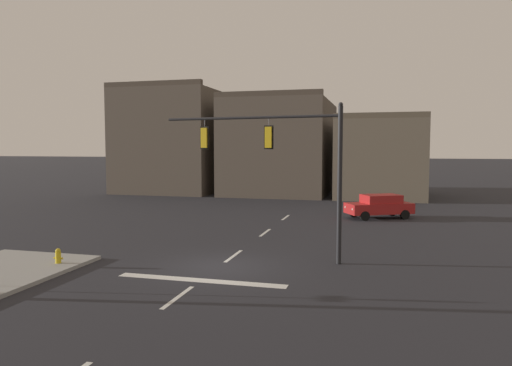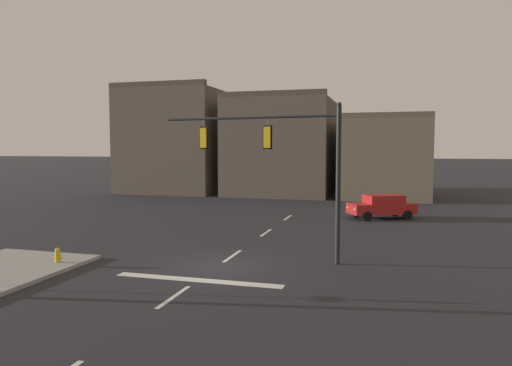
# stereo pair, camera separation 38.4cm
# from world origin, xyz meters

# --- Properties ---
(ground_plane) EXTENTS (400.00, 400.00, 0.00)m
(ground_plane) POSITION_xyz_m (0.00, 0.00, 0.00)
(ground_plane) COLOR #232328
(stop_bar_paint) EXTENTS (6.40, 0.50, 0.01)m
(stop_bar_paint) POSITION_xyz_m (0.00, -2.00, 0.00)
(stop_bar_paint) COLOR silver
(stop_bar_paint) RESTS_ON ground
(lane_centreline) EXTENTS (0.16, 26.40, 0.01)m
(lane_centreline) POSITION_xyz_m (0.00, 2.00, 0.00)
(lane_centreline) COLOR silver
(lane_centreline) RESTS_ON ground
(signal_mast_near_side) EXTENTS (8.06, 1.04, 6.64)m
(signal_mast_near_side) POSITION_xyz_m (2.26, 2.04, 4.54)
(signal_mast_near_side) COLOR black
(signal_mast_near_side) RESTS_ON ground
(car_lot_nearside) EXTENTS (4.73, 3.64, 1.61)m
(car_lot_nearside) POSITION_xyz_m (6.24, 15.31, 0.86)
(car_lot_nearside) COLOR #A81E1E
(car_lot_nearside) RESTS_ON ground
(fire_hydrant) EXTENTS (0.40, 0.30, 0.75)m
(fire_hydrant) POSITION_xyz_m (-6.29, -1.60, 0.33)
(fire_hydrant) COLOR gold
(fire_hydrant) RESTS_ON ground
(building_row) EXTENTS (31.16, 13.95, 11.33)m
(building_row) POSITION_xyz_m (-5.35, 30.86, 4.74)
(building_row) COLOR brown
(building_row) RESTS_ON ground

